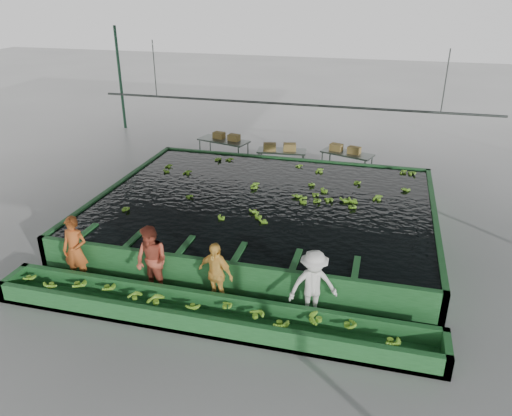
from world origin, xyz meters
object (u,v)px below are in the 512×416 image
(worker_b, at_px, (152,261))
(worker_c, at_px, (216,274))
(box_stack_right, at_px, (345,152))
(flotation_tank, at_px, (264,211))
(packing_table_left, at_px, (224,151))
(box_stack_left, at_px, (226,139))
(packing_table_right, at_px, (346,164))
(worker_a, at_px, (75,250))
(packing_table_mid, at_px, (281,161))
(box_stack_mid, at_px, (280,150))
(sorting_trough, at_px, (208,314))
(worker_d, at_px, (313,286))

(worker_b, relative_size, worker_c, 1.11)
(worker_b, xyz_separation_m, box_stack_right, (3.57, 9.49, 0.02))
(flotation_tank, height_order, packing_table_left, packing_table_left)
(box_stack_left, bearing_deg, worker_b, -82.38)
(packing_table_right, bearing_deg, worker_c, -102.51)
(worker_b, xyz_separation_m, worker_c, (1.58, 0.00, -0.09))
(worker_a, height_order, worker_c, worker_a)
(packing_table_left, bearing_deg, flotation_tank, -60.20)
(worker_a, bearing_deg, packing_table_right, 56.75)
(flotation_tank, xyz_separation_m, worker_b, (-1.66, -4.30, 0.43))
(worker_b, xyz_separation_m, packing_table_mid, (1.15, 9.17, -0.45))
(worker_a, height_order, packing_table_left, worker_a)
(box_stack_right, bearing_deg, box_stack_left, 177.28)
(worker_a, distance_m, box_stack_left, 9.75)
(packing_table_left, relative_size, packing_table_right, 1.07)
(box_stack_mid, xyz_separation_m, box_stack_right, (2.50, 0.35, 0.03))
(worker_b, bearing_deg, worker_c, 20.93)
(packing_table_left, distance_m, packing_table_right, 5.08)
(packing_table_right, xyz_separation_m, box_stack_right, (-0.10, 0.07, 0.45))
(sorting_trough, bearing_deg, packing_table_right, 78.88)
(sorting_trough, relative_size, worker_b, 5.71)
(worker_a, distance_m, worker_c, 3.61)
(worker_c, relative_size, box_stack_mid, 1.24)
(box_stack_left, bearing_deg, flotation_tank, -61.38)
(flotation_tank, xyz_separation_m, packing_table_mid, (-0.51, 4.87, -0.02))
(worker_a, xyz_separation_m, packing_table_left, (0.63, 9.65, -0.40))
(worker_c, distance_m, packing_table_left, 10.10)
(sorting_trough, height_order, packing_table_right, packing_table_right)
(worker_d, height_order, box_stack_left, worker_d)
(flotation_tank, relative_size, worker_c, 6.34)
(packing_table_right, distance_m, box_stack_mid, 2.65)
(worker_a, relative_size, box_stack_mid, 1.39)
(worker_c, height_order, box_stack_left, worker_c)
(worker_b, bearing_deg, packing_table_mid, 103.80)
(flotation_tank, distance_m, box_stack_mid, 4.90)
(packing_table_left, height_order, box_stack_right, box_stack_right)
(packing_table_left, xyz_separation_m, box_stack_left, (0.10, 0.08, 0.48))
(packing_table_left, xyz_separation_m, packing_table_mid, (2.55, -0.48, -0.05))
(worker_d, bearing_deg, box_stack_mid, 82.23)
(worker_a, xyz_separation_m, worker_c, (3.61, 0.00, -0.09))
(sorting_trough, height_order, box_stack_mid, box_stack_mid)
(worker_b, distance_m, box_stack_mid, 9.21)
(flotation_tank, xyz_separation_m, packing_table_right, (2.01, 5.12, -0.00))
(flotation_tank, height_order, worker_d, worker_d)
(worker_d, xyz_separation_m, packing_table_left, (-5.22, 9.65, -0.36))
(box_stack_mid, bearing_deg, packing_table_left, 168.51)
(flotation_tank, distance_m, box_stack_right, 5.55)
(packing_table_mid, distance_m, box_stack_right, 2.48)
(worker_d, relative_size, packing_table_left, 0.80)
(worker_c, bearing_deg, worker_b, -162.61)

